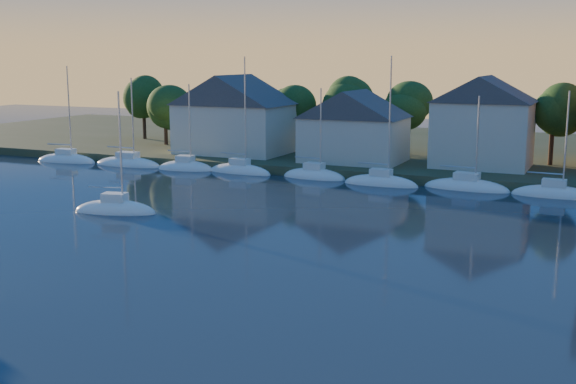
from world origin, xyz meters
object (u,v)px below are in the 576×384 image
Objects in this scene: clubhouse_west at (234,113)px; clubhouse_centre at (354,125)px; clubhouse_east at (483,121)px; drifting_sailboat_left at (115,211)px.

clubhouse_west reaches higher than clubhouse_centre.
clubhouse_east is (30.00, 1.00, 0.07)m from clubhouse_west.
clubhouse_centre is at bearing -171.87° from clubhouse_east.
drifting_sailboat_left is at bearing -79.68° from clubhouse_west.
clubhouse_west is 16.05m from clubhouse_centre.
drifting_sailboat_left is (5.67, -31.14, -5.84)m from clubhouse_west.
drifting_sailboat_left reaches higher than clubhouse_centre.
clubhouse_west is 32.19m from drifting_sailboat_left.
clubhouse_centre is 1.10× the size of clubhouse_east.
drifting_sailboat_left is at bearing -127.12° from clubhouse_east.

